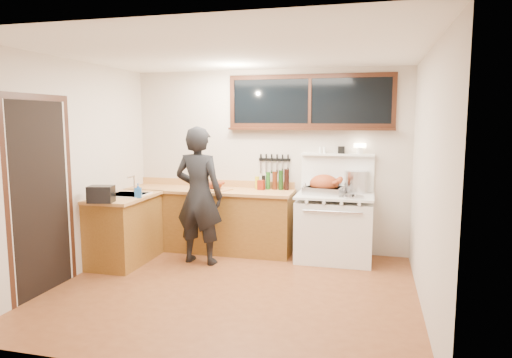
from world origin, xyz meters
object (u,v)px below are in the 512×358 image
(man, at_px, (199,196))
(roast_turkey, at_px, (324,186))
(cutting_board, at_px, (215,186))
(vintage_stove, at_px, (334,226))

(man, height_order, roast_turkey, man)
(man, relative_size, roast_turkey, 3.22)
(roast_turkey, bearing_deg, man, -160.18)
(man, bearing_deg, cutting_board, 85.70)
(vintage_stove, distance_m, man, 1.87)
(vintage_stove, distance_m, roast_turkey, 0.56)
(man, bearing_deg, vintage_stove, 18.22)
(cutting_board, height_order, roast_turkey, roast_turkey)
(vintage_stove, bearing_deg, man, -161.78)
(man, distance_m, roast_turkey, 1.68)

